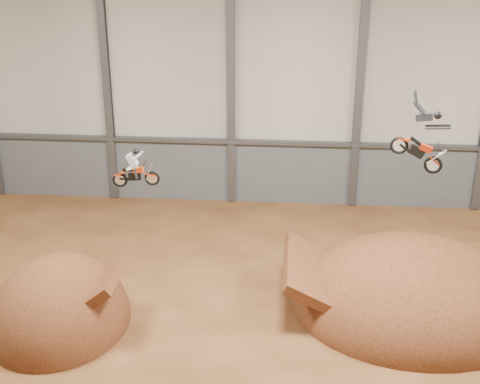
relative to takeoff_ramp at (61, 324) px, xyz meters
The scene contains 11 objects.
floor 9.26m from the takeoff_ramp, 13.70° to the right, with size 40.00×40.00×0.00m, color #492913.
back_wall 17.14m from the takeoff_ramp, 54.91° to the left, with size 40.00×0.10×14.00m, color #B9B3A4.
lower_band_back 15.67m from the takeoff_ramp, 54.70° to the left, with size 39.80×0.18×3.50m, color #515559.
steel_rail 15.85m from the takeoff_ramp, 54.38° to the left, with size 39.80×0.35×0.20m, color #47494F.
steel_column_1 14.45m from the takeoff_ramp, 94.55° to the left, with size 0.40×0.36×13.90m, color #47494F.
steel_column_2 15.49m from the takeoff_ramp, 65.81° to the left, with size 0.40×0.36×13.90m, color #47494F.
steel_column_3 18.97m from the takeoff_ramp, 45.63° to the left, with size 0.40×0.36×13.90m, color #47494F.
takeoff_ramp is the anchor object (origin of this frame).
landing_ramp 14.17m from the takeoff_ramp, ahead, with size 9.72×8.60×5.61m, color #3C1D0F.
fmx_rider_a 7.06m from the takeoff_ramp, 28.76° to the left, with size 1.83×0.70×1.66m, color red, non-canonical shape.
fmx_rider_b 15.42m from the takeoff_ramp, ahead, with size 2.60×0.74×2.23m, color #B42508, non-canonical shape.
Camera 1 is at (-0.10, -19.51, 15.13)m, focal length 50.00 mm.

